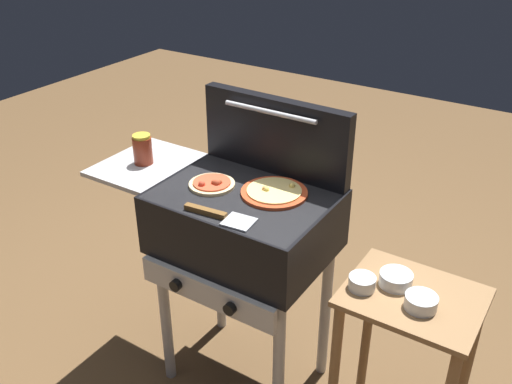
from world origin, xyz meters
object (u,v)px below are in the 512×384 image
at_px(pizza_cheese, 274,192).
at_px(topping_bowl_far, 362,283).
at_px(topping_bowl_middle, 421,302).
at_px(spatula, 219,216).
at_px(pizza_pepperoni, 212,184).
at_px(topping_bowl_near, 396,279).
at_px(prep_table, 406,342).
at_px(sauce_jar, 143,149).
at_px(grill, 241,226).

xyz_separation_m(pizza_cheese, topping_bowl_far, (0.41, -0.11, -0.17)).
bearing_deg(topping_bowl_middle, spatula, -168.48).
xyz_separation_m(pizza_cheese, pizza_pepperoni, (-0.23, -0.07, 0.00)).
distance_m(topping_bowl_near, topping_bowl_far, 0.12).
xyz_separation_m(pizza_pepperoni, spatula, (0.15, -0.17, -0.00)).
bearing_deg(spatula, topping_bowl_near, 20.10).
xyz_separation_m(topping_bowl_far, topping_bowl_middle, (0.20, 0.01, 0.00)).
bearing_deg(topping_bowl_middle, pizza_cheese, 170.28).
relative_size(prep_table, topping_bowl_near, 6.49).
relative_size(sauce_jar, topping_bowl_middle, 1.18).
bearing_deg(topping_bowl_near, pizza_pepperoni, -176.88).
distance_m(sauce_jar, prep_table, 1.23).
height_order(pizza_cheese, topping_bowl_far, pizza_cheese).
bearing_deg(topping_bowl_near, prep_table, -15.47).
xyz_separation_m(sauce_jar, topping_bowl_near, (1.07, 0.03, -0.22)).
xyz_separation_m(grill, pizza_pepperoni, (-0.12, -0.02, 0.15)).
distance_m(prep_table, topping_bowl_near, 0.23).
bearing_deg(pizza_pepperoni, topping_bowl_near, 3.12).
bearing_deg(spatula, prep_table, 16.40).
distance_m(sauce_jar, topping_bowl_far, 1.01).
height_order(pizza_pepperoni, sauce_jar, sauce_jar).
relative_size(pizza_cheese, prep_table, 0.34).
height_order(sauce_jar, topping_bowl_middle, sauce_jar).
bearing_deg(spatula, topping_bowl_middle, 11.52).
bearing_deg(topping_bowl_near, topping_bowl_far, -138.08).
distance_m(topping_bowl_far, topping_bowl_middle, 0.20).
distance_m(sauce_jar, spatula, 0.54).
xyz_separation_m(sauce_jar, spatula, (0.51, -0.18, -0.05)).
xyz_separation_m(grill, topping_bowl_near, (0.60, 0.02, -0.02)).
relative_size(sauce_jar, topping_bowl_near, 1.11).
bearing_deg(pizza_cheese, spatula, -106.75).
height_order(pizza_cheese, topping_bowl_middle, pizza_cheese).
bearing_deg(spatula, grill, 101.21).
relative_size(sauce_jar, spatula, 0.46).
relative_size(grill, topping_bowl_near, 8.68).
relative_size(grill, pizza_pepperoni, 5.56).
distance_m(pizza_cheese, topping_bowl_middle, 0.63).
relative_size(grill, pizza_cheese, 3.93).
height_order(pizza_cheese, sauce_jar, sauce_jar).
bearing_deg(pizza_cheese, topping_bowl_near, -3.86).
relative_size(topping_bowl_far, topping_bowl_middle, 0.87).
bearing_deg(pizza_cheese, topping_bowl_far, -15.30).
bearing_deg(prep_table, topping_bowl_far, -159.75).
height_order(spatula, topping_bowl_far, spatula).
xyz_separation_m(spatula, topping_bowl_far, (0.48, 0.13, -0.17)).
xyz_separation_m(pizza_cheese, spatula, (-0.07, -0.24, -0.00)).
bearing_deg(sauce_jar, prep_table, 0.38).
relative_size(spatula, topping_bowl_middle, 2.54).
bearing_deg(topping_bowl_near, grill, -177.71).
height_order(grill, topping_bowl_far, grill).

